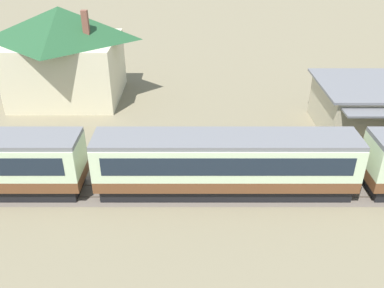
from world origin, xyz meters
name	(u,v)px	position (x,y,z in m)	size (l,w,h in m)	color
passenger_train	(230,162)	(-15.17, -0.30, 2.38)	(90.86, 3.16, 4.29)	brown
railway_track	(189,191)	(-17.90, -0.30, 0.01)	(147.91, 3.60, 0.04)	#665B51
station_house_dark_green_roof	(65,53)	(-30.44, 16.64, 4.80)	(11.25, 9.86, 9.27)	beige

